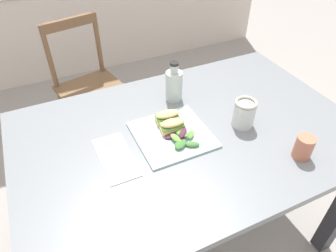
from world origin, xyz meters
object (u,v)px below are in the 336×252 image
(cup_extra_side, at_px, (304,147))
(sandwich_half_front, at_px, (173,126))
(bottle_cold_brew, at_px, (174,87))
(mason_jar_iced_tea, at_px, (244,115))
(fork_on_napkin, at_px, (114,154))
(sandwich_half_back, at_px, (168,117))
(plate_lunch, at_px, (172,135))
(dining_table, at_px, (188,151))
(chair_wooden_far, at_px, (90,87))

(cup_extra_side, bearing_deg, sandwich_half_front, 139.44)
(bottle_cold_brew, xyz_separation_m, mason_jar_iced_tea, (0.18, -0.29, -0.01))
(fork_on_napkin, bearing_deg, cup_extra_side, -25.70)
(sandwich_half_back, bearing_deg, mason_jar_iced_tea, -25.98)
(plate_lunch, distance_m, mason_jar_iced_tea, 0.31)
(fork_on_napkin, distance_m, mason_jar_iced_tea, 0.55)
(plate_lunch, relative_size, fork_on_napkin, 1.56)
(sandwich_half_back, height_order, cup_extra_side, cup_extra_side)
(sandwich_half_back, bearing_deg, cup_extra_side, -45.85)
(fork_on_napkin, relative_size, cup_extra_side, 2.01)
(sandwich_half_back, relative_size, bottle_cold_brew, 0.55)
(mason_jar_iced_tea, bearing_deg, sandwich_half_back, 154.02)
(sandwich_half_back, distance_m, cup_extra_side, 0.53)
(sandwich_half_front, relative_size, cup_extra_side, 1.12)
(sandwich_half_front, bearing_deg, dining_table, -18.98)
(plate_lunch, relative_size, cup_extra_side, 3.15)
(sandwich_half_back, bearing_deg, bottle_cold_brew, 56.01)
(cup_extra_side, bearing_deg, fork_on_napkin, 154.30)
(sandwich_half_front, height_order, bottle_cold_brew, bottle_cold_brew)
(dining_table, bearing_deg, bottle_cold_brew, 79.62)
(plate_lunch, distance_m, cup_extra_side, 0.49)
(plate_lunch, bearing_deg, sandwich_half_back, 79.07)
(dining_table, xyz_separation_m, mason_jar_iced_tea, (0.22, -0.05, 0.17))
(dining_table, height_order, fork_on_napkin, fork_on_napkin)
(dining_table, bearing_deg, sandwich_half_back, 126.37)
(chair_wooden_far, relative_size, mason_jar_iced_tea, 7.25)
(chair_wooden_far, distance_m, plate_lunch, 1.02)
(chair_wooden_far, xyz_separation_m, cup_extra_side, (0.53, -1.27, 0.34))
(plate_lunch, height_order, fork_on_napkin, plate_lunch)
(chair_wooden_far, height_order, sandwich_half_front, chair_wooden_far)
(fork_on_napkin, bearing_deg, plate_lunch, 0.96)
(plate_lunch, bearing_deg, sandwich_half_front, 59.00)
(plate_lunch, xyz_separation_m, sandwich_half_back, (0.01, 0.07, 0.03))
(dining_table, bearing_deg, sandwich_half_front, 161.02)
(plate_lunch, height_order, bottle_cold_brew, bottle_cold_brew)
(chair_wooden_far, relative_size, fork_on_napkin, 4.68)
(sandwich_half_back, height_order, mason_jar_iced_tea, mason_jar_iced_tea)
(bottle_cold_brew, bearing_deg, dining_table, -100.38)
(dining_table, bearing_deg, chair_wooden_far, 102.77)
(chair_wooden_far, distance_m, fork_on_napkin, 1.02)
(sandwich_half_front, height_order, cup_extra_side, cup_extra_side)
(dining_table, height_order, cup_extra_side, cup_extra_side)
(plate_lunch, distance_m, sandwich_half_back, 0.08)
(dining_table, relative_size, mason_jar_iced_tea, 11.64)
(chair_wooden_far, xyz_separation_m, fork_on_napkin, (-0.10, -0.97, 0.30))
(plate_lunch, xyz_separation_m, mason_jar_iced_tea, (0.30, -0.06, 0.05))
(sandwich_half_back, distance_m, bottle_cold_brew, 0.19)
(bottle_cold_brew, bearing_deg, fork_on_napkin, -147.31)
(chair_wooden_far, height_order, plate_lunch, chair_wooden_far)
(sandwich_half_back, xyz_separation_m, fork_on_napkin, (-0.26, -0.08, -0.03))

